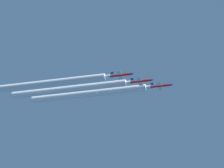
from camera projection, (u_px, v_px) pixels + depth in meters
jet_lead at (161, 86)px, 295.46m from camera, size 7.60×11.07×2.66m
jet_second_echelon at (141, 81)px, 289.24m from camera, size 7.60×11.07×2.66m
jet_third_echelon at (122, 75)px, 282.97m from camera, size 7.60×11.07×2.66m
smoke_trail_lead at (90, 94)px, 301.63m from camera, size 3.17×57.68×3.17m
smoke_trail_second_echelon at (71, 89)px, 295.32m from camera, size 3.17×56.64×3.17m
smoke_trail_third_echelon at (39, 84)px, 289.97m from camera, size 3.17×66.84×3.17m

